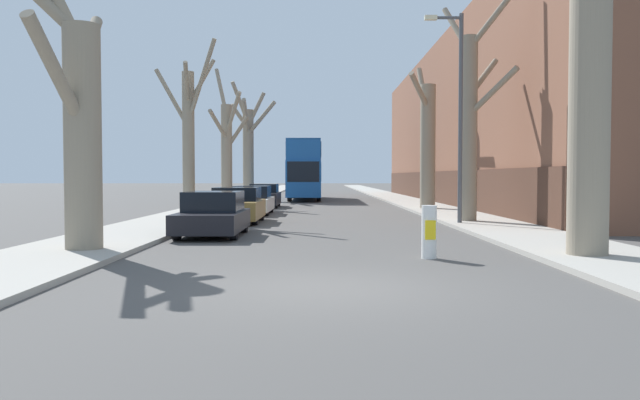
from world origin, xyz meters
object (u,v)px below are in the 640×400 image
(street_tree_right_2, at_px, (430,141))
(lamp_post, at_px, (461,108))
(street_tree_left_3, at_px, (252,146))
(street_tree_right_1, at_px, (474,119))
(parked_car_2, at_px, (255,201))
(parked_car_0, at_px, (216,215))
(street_tree_left_0, at_px, (83,119))
(street_tree_left_2, at_px, (230,148))
(traffic_bollard, at_px, (432,232))
(street_tree_left_1, at_px, (192,137))
(double_decker_bus, at_px, (308,167))
(parked_car_1, at_px, (240,206))
(parked_car_3, at_px, (267,196))
(street_tree_right_0, at_px, (596,75))

(street_tree_right_2, relative_size, lamp_post, 1.02)
(street_tree_left_3, distance_m, street_tree_right_1, 25.48)
(street_tree_right_2, relative_size, parked_car_2, 1.73)
(street_tree_left_3, xyz_separation_m, parked_car_0, (2.10, -27.78, -3.43))
(street_tree_left_0, distance_m, lamp_post, 13.33)
(street_tree_left_2, bearing_deg, street_tree_left_0, -90.31)
(parked_car_2, relative_size, lamp_post, 0.59)
(street_tree_right_2, distance_m, traffic_bollard, 19.94)
(parked_car_0, bearing_deg, lamp_post, 24.57)
(street_tree_left_1, bearing_deg, parked_car_2, 67.51)
(street_tree_left_3, bearing_deg, parked_car_0, -85.68)
(street_tree_left_0, bearing_deg, street_tree_left_3, 89.63)
(double_decker_bus, relative_size, traffic_bollard, 10.17)
(street_tree_right_1, bearing_deg, street_tree_left_2, 131.25)
(street_tree_left_2, xyz_separation_m, street_tree_right_1, (11.13, -12.69, 0.55))
(parked_car_2, bearing_deg, parked_car_1, -90.00)
(lamp_post, bearing_deg, street_tree_left_2, 127.11)
(street_tree_left_3, distance_m, parked_car_1, 22.71)
(parked_car_0, height_order, parked_car_3, parked_car_3)
(street_tree_left_1, bearing_deg, street_tree_right_1, -6.29)
(street_tree_right_2, height_order, parked_car_3, street_tree_right_2)
(parked_car_3, bearing_deg, parked_car_0, -90.00)
(street_tree_right_2, bearing_deg, parked_car_2, -158.95)
(street_tree_right_0, bearing_deg, street_tree_left_0, 174.26)
(street_tree_right_2, xyz_separation_m, traffic_bollard, (-3.28, -19.42, -3.10))
(lamp_post, bearing_deg, street_tree_left_1, 167.48)
(street_tree_left_1, height_order, street_tree_left_2, street_tree_left_2)
(street_tree_right_0, height_order, lamp_post, street_tree_right_0)
(street_tree_left_1, relative_size, street_tree_right_0, 0.82)
(street_tree_right_1, relative_size, lamp_post, 1.13)
(street_tree_left_1, bearing_deg, traffic_bollard, -55.91)
(street_tree_left_1, height_order, parked_car_0, street_tree_left_1)
(street_tree_right_2, bearing_deg, parked_car_3, 160.91)
(street_tree_left_3, xyz_separation_m, street_tree_right_0, (11.13, -33.27, -0.11))
(parked_car_2, distance_m, parked_car_3, 6.51)
(parked_car_1, xyz_separation_m, parked_car_3, (0.00, 11.86, -0.01))
(parked_car_0, bearing_deg, street_tree_right_2, 57.90)
(street_tree_left_0, relative_size, street_tree_right_0, 0.78)
(street_tree_left_3, xyz_separation_m, parked_car_3, (2.10, -10.49, -3.41))
(street_tree_left_3, height_order, street_tree_right_2, street_tree_left_3)
(double_decker_bus, distance_m, parked_car_2, 18.58)
(parked_car_0, relative_size, lamp_post, 0.52)
(street_tree_left_2, bearing_deg, traffic_bollard, -71.01)
(street_tree_left_2, height_order, traffic_bollard, street_tree_left_2)
(street_tree_left_0, xyz_separation_m, lamp_post, (10.52, 8.11, 1.14))
(street_tree_left_2, bearing_deg, double_decker_bus, 69.74)
(street_tree_right_2, xyz_separation_m, double_decker_bus, (-6.80, 14.94, -1.19))
(lamp_post, bearing_deg, parked_car_3, 121.23)
(parked_car_3, bearing_deg, double_decker_bus, 79.92)
(parked_car_0, bearing_deg, street_tree_left_3, 94.32)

